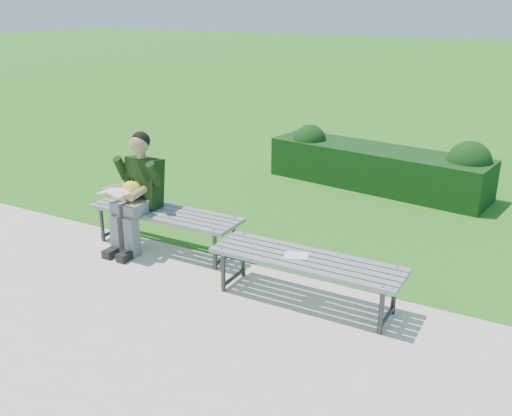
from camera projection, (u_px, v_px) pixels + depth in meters
The scene contains 7 objects.
ground at pixel (234, 261), 6.21m from camera, with size 80.00×80.00×0.00m.
walkway at pixel (127, 339), 4.77m from camera, with size 30.00×3.50×0.02m.
hedge at pixel (381, 165), 8.55m from camera, with size 3.41×1.30×0.88m.
bench_left at pixel (165, 216), 6.36m from camera, with size 1.80×0.50×0.46m.
bench_right at pixel (306, 264), 5.21m from camera, with size 1.80×0.50×0.46m.
seated_boy at pixel (137, 189), 6.32m from camera, with size 0.56×0.76×1.31m.
paper_sheet at pixel (296, 256), 5.24m from camera, with size 0.26×0.22×0.01m.
Camera 1 is at (2.93, -4.82, 2.68)m, focal length 40.00 mm.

